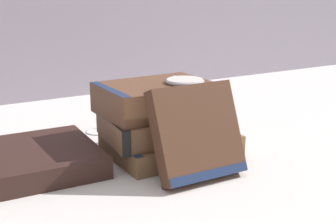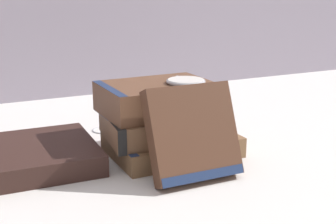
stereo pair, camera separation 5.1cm
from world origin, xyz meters
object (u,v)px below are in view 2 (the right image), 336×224
pocket_watch (186,81)px  reading_glasses (115,126)px  book_leaning_front (193,137)px  book_side_left (18,158)px  book_flat_middle (161,125)px  book_flat_bottom (169,144)px  book_flat_top (154,98)px

pocket_watch → reading_glasses: bearing=107.8°
book_leaning_front → pocket_watch: book_leaning_front is taller
book_side_left → book_leaning_front: 0.25m
book_flat_middle → reading_glasses: book_flat_middle is taller
book_flat_bottom → reading_glasses: bearing=99.4°
book_flat_top → reading_glasses: bearing=92.9°
book_flat_top → book_side_left: book_flat_top is taller
book_flat_top → book_flat_middle: bearing=-67.5°
book_side_left → pocket_watch: 0.26m
book_flat_top → book_leaning_front: book_leaning_front is taller
book_flat_top → book_flat_bottom: bearing=-32.8°
book_flat_middle → book_flat_top: size_ratio=1.11×
book_flat_bottom → pocket_watch: size_ratio=3.00×
pocket_watch → reading_glasses: 0.21m
book_flat_top → pocket_watch: (0.04, -0.02, 0.02)m
book_flat_bottom → reading_glasses: (-0.03, 0.16, -0.01)m
book_flat_middle → reading_glasses: size_ratio=1.75×
book_leaning_front → book_flat_middle: bearing=91.8°
book_flat_middle → book_leaning_front: size_ratio=1.46×
book_flat_bottom → book_flat_top: bearing=147.7°
book_leaning_front → reading_glasses: (-0.02, 0.26, -0.06)m
book_flat_bottom → book_flat_top: book_flat_top is taller
book_flat_middle → pocket_watch: 0.07m
book_flat_top → pocket_watch: pocket_watch is taller
book_flat_bottom → book_leaning_front: bearing=-96.7°
pocket_watch → reading_glasses: pocket_watch is taller
book_flat_bottom → pocket_watch: 0.10m
book_flat_bottom → pocket_watch: bearing=-14.3°
reading_glasses → book_side_left: bearing=-168.8°
book_flat_top → book_leaning_front: 0.11m
book_flat_bottom → book_flat_middle: bearing=-174.9°
reading_glasses → book_flat_top: bearing=-108.4°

